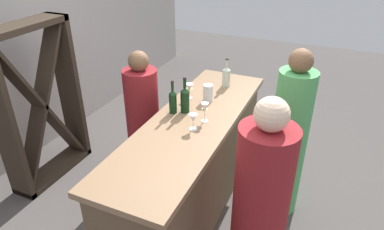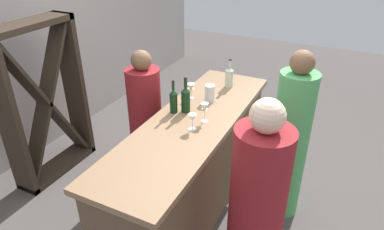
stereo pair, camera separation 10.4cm
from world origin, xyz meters
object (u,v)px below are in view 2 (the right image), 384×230
Objects in this scene: wine_rack at (45,103)px; wine_bottle_second_left_dark_green at (186,99)px; person_server_behind at (146,121)px; wine_glass_near_left at (205,109)px; wine_glass_near_right at (191,88)px; person_left_guest at (289,144)px; water_pitcher at (210,93)px; wine_glass_near_center at (192,119)px; wine_bottle_leftmost_dark_green at (174,101)px; wine_bottle_center_clear_pale at (229,76)px; person_center_guest at (257,207)px.

wine_rack is 5.14× the size of wine_bottle_second_left_dark_green.
wine_glass_near_left is at bearing -11.14° from person_server_behind.
wine_glass_near_left reaches higher than wine_glass_near_right.
person_left_guest is (0.48, -2.42, -0.09)m from wine_rack.
wine_glass_near_right is 0.18m from water_pitcher.
wine_rack reaches higher than wine_glass_near_center.
wine_bottle_leftmost_dark_green is 0.77m from wine_bottle_center_clear_pale.
wine_glass_near_center is 0.10× the size of person_server_behind.
person_left_guest is at bearing -53.67° from wine_glass_near_center.
wine_bottle_leftmost_dark_green is 0.34m from wine_glass_near_center.
wine_bottle_leftmost_dark_green is at bearing -4.37° from person_left_guest.
wine_bottle_center_clear_pale reaches higher than wine_glass_near_center.
wine_glass_near_center is 0.92× the size of wine_glass_near_right.
wine_rack is 1.78m from wine_glass_near_left.
person_left_guest is 1.04× the size of person_center_guest.
wine_rack reaches higher than person_left_guest.
wine_rack is 1.92m from wine_bottle_center_clear_pale.
wine_rack reaches higher than person_center_guest.
person_server_behind reaches higher than wine_bottle_second_left_dark_green.
wine_rack reaches higher than wine_bottle_center_clear_pale.
person_center_guest is (-0.48, -0.63, -0.40)m from wine_glass_near_left.
wine_bottle_leftmost_dark_green is 2.03× the size of wine_glass_near_right.
wine_bottle_leftmost_dark_green is at bearing 150.32° from water_pitcher.
person_center_guest reaches higher than wine_glass_near_right.
wine_bottle_leftmost_dark_green reaches higher than water_pitcher.
person_left_guest is 1.47m from person_server_behind.
wine_bottle_center_clear_pale is 0.98m from person_server_behind.
water_pitcher is 1.19m from person_center_guest.
wine_glass_near_left is 0.11× the size of person_center_guest.
wine_bottle_center_clear_pale is 0.47m from wine_glass_near_right.
person_center_guest is (-0.84, 0.04, -0.04)m from person_left_guest.
wine_bottle_second_left_dark_green is 1.90× the size of wine_glass_near_left.
wine_glass_near_right is 1.31m from person_center_guest.
person_left_guest reaches higher than person_server_behind.
wine_bottle_second_left_dark_green is at bearing -56.61° from wine_bottle_leftmost_dark_green.
wine_bottle_second_left_dark_green is 0.23× the size of person_server_behind.
wine_rack is 2.41m from person_center_guest.
person_left_guest is (0.33, -0.98, -0.36)m from wine_bottle_leftmost_dark_green.
person_server_behind reaches higher than wine_bottle_center_clear_pale.
wine_rack reaches higher than wine_glass_near_right.
wine_bottle_leftmost_dark_green is 0.19× the size of person_left_guest.
wine_bottle_leftmost_dark_green is 0.11m from wine_bottle_second_left_dark_green.
wine_rack is 5.66× the size of wine_bottle_center_clear_pale.
wine_bottle_second_left_dark_green reaches higher than wine_glass_near_left.
wine_glass_near_right is 0.11× the size of person_server_behind.
wine_bottle_second_left_dark_green is 1.10× the size of wine_bottle_center_clear_pale.
wine_bottle_second_left_dark_green reaches higher than wine_glass_near_right.
person_server_behind is (0.25, 0.49, -0.46)m from wine_bottle_leftmost_dark_green.
wine_bottle_second_left_dark_green is 0.21× the size of person_center_guest.
wine_glass_near_left is 0.89m from person_center_guest.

